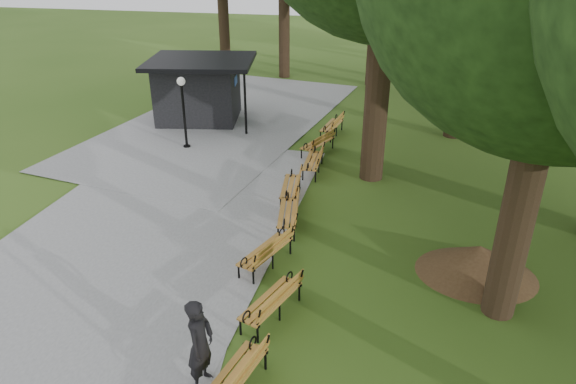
% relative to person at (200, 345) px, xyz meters
% --- Properties ---
extents(ground, '(100.00, 100.00, 0.00)m').
position_rel_person_xyz_m(ground, '(0.30, 0.99, -0.94)').
color(ground, '#335618').
rests_on(ground, ground).
extents(path, '(12.00, 38.00, 0.06)m').
position_rel_person_xyz_m(path, '(-3.70, 3.99, -0.91)').
color(path, gray).
rests_on(path, ground).
extents(person, '(0.48, 0.70, 1.87)m').
position_rel_person_xyz_m(person, '(0.00, 0.00, 0.00)').
color(person, black).
rests_on(person, ground).
extents(kiosk, '(5.09, 4.62, 2.81)m').
position_rel_person_xyz_m(kiosk, '(-5.70, 14.85, 0.47)').
color(kiosk, black).
rests_on(kiosk, ground).
extents(lamp_post, '(0.32, 0.32, 2.83)m').
position_rel_person_xyz_m(lamp_post, '(-4.94, 11.38, 1.12)').
color(lamp_post, black).
rests_on(lamp_post, ground).
extents(dirt_mound, '(2.46, 2.46, 0.82)m').
position_rel_person_xyz_m(dirt_mound, '(5.36, 4.74, -0.53)').
color(dirt_mound, '#47301C').
rests_on(dirt_mound, ground).
extents(bench_2, '(1.08, 2.00, 0.88)m').
position_rel_person_xyz_m(bench_2, '(0.63, -0.16, -0.50)').
color(bench_2, '#B9792A').
rests_on(bench_2, ground).
extents(bench_3, '(1.26, 2.00, 0.88)m').
position_rel_person_xyz_m(bench_3, '(0.78, 2.11, -0.50)').
color(bench_3, '#B9792A').
rests_on(bench_3, ground).
extents(bench_4, '(1.27, 2.00, 0.88)m').
position_rel_person_xyz_m(bench_4, '(0.17, 3.99, -0.50)').
color(bench_4, '#B9792A').
rests_on(bench_4, ground).
extents(bench_5, '(0.91, 1.97, 0.88)m').
position_rel_person_xyz_m(bench_5, '(0.30, 6.11, -0.50)').
color(bench_5, '#B9792A').
rests_on(bench_5, ground).
extents(bench_6, '(0.84, 1.96, 0.88)m').
position_rel_person_xyz_m(bench_6, '(0.02, 7.83, -0.50)').
color(bench_6, '#B9792A').
rests_on(bench_6, ground).
extents(bench_7, '(0.68, 1.91, 0.88)m').
position_rel_person_xyz_m(bench_7, '(0.35, 10.07, -0.50)').
color(bench_7, '#B9792A').
rests_on(bench_7, ground).
extents(bench_8, '(1.28, 2.00, 0.88)m').
position_rel_person_xyz_m(bench_8, '(0.23, 11.85, -0.50)').
color(bench_8, '#B9792A').
rests_on(bench_8, ground).
extents(bench_9, '(0.94, 1.98, 0.88)m').
position_rel_person_xyz_m(bench_9, '(0.48, 14.01, -0.50)').
color(bench_9, '#B9792A').
rests_on(bench_9, ground).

